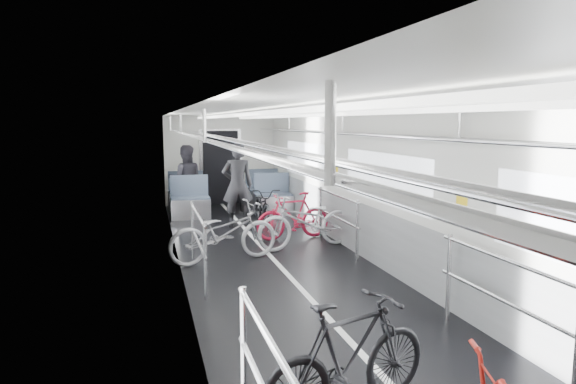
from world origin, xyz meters
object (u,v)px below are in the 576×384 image
(person_standing, at_px, (237,185))
(bike_left_far, at_px, (224,232))
(person_seated, at_px, (186,180))
(bike_right_mid, at_px, (307,221))
(bike_aisle, at_px, (263,207))
(bike_right_far, at_px, (293,216))
(bike_left_mid, at_px, (349,357))

(person_standing, bearing_deg, bike_left_far, 78.82)
(person_standing, relative_size, person_seated, 1.07)
(bike_right_mid, height_order, bike_aisle, bike_right_mid)
(bike_right_mid, bearing_deg, person_seated, -166.68)
(bike_right_mid, bearing_deg, bike_aisle, 178.02)
(bike_right_far, bearing_deg, bike_aisle, -174.92)
(bike_aisle, relative_size, person_seated, 0.96)
(bike_aisle, height_order, person_standing, person_standing)
(person_seated, bearing_deg, person_standing, 122.52)
(bike_right_mid, bearing_deg, bike_left_mid, -24.86)
(bike_left_mid, height_order, person_standing, person_standing)
(person_standing, distance_m, person_seated, 2.07)
(bike_right_mid, height_order, bike_right_far, bike_right_mid)
(person_standing, xyz_separation_m, person_seated, (-0.95, 1.84, -0.06))
(bike_left_mid, relative_size, bike_aisle, 0.97)
(bike_aisle, distance_m, person_seated, 2.47)
(bike_left_far, bearing_deg, person_standing, -27.61)
(bike_left_mid, xyz_separation_m, person_seated, (-0.52, 9.17, 0.37))
(bike_left_far, height_order, bike_right_far, bike_left_far)
(person_seated, bearing_deg, bike_aisle, 132.61)
(bike_left_far, bearing_deg, bike_right_far, -63.57)
(bike_right_mid, xyz_separation_m, person_standing, (-0.86, 2.21, 0.41))
(bike_right_far, distance_m, bike_aisle, 1.38)
(bike_right_mid, bearing_deg, bike_left_far, -83.10)
(bike_left_mid, relative_size, bike_left_far, 0.86)
(bike_right_far, xyz_separation_m, bike_aisle, (-0.29, 1.34, -0.02))
(bike_left_far, relative_size, bike_right_mid, 0.97)
(bike_right_mid, bearing_deg, bike_right_far, 171.63)
(bike_right_mid, bearing_deg, person_standing, -169.53)
(bike_left_mid, xyz_separation_m, bike_right_far, (1.26, 5.89, -0.02))
(person_seated, bearing_deg, bike_left_far, 98.38)
(bike_left_mid, bearing_deg, person_standing, -20.87)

